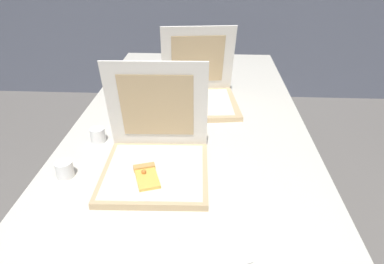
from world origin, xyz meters
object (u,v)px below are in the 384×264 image
Objects in this scene: pizza_box_front at (155,158)px; cup_white_near_center at (98,135)px; cup_white_mid at (129,116)px; table at (189,135)px; cup_white_near_left at (64,169)px; pizza_box_middle at (199,94)px; napkin_pile at (213,251)px.

pizza_box_front is 0.31m from cup_white_near_center.
pizza_box_front is 0.39m from cup_white_mid.
table is 0.55m from cup_white_near_left.
cup_white_mid is at bearing -151.91° from pizza_box_middle.
pizza_box_front is at bearing -105.83° from table.
pizza_box_front is at bearing 119.27° from napkin_pile.
pizza_box_front is 6.28× the size of cup_white_mid.
table is 0.68m from napkin_pile.
pizza_box_middle is (0.13, 0.56, 0.00)m from pizza_box_front.
cup_white_mid is 1.00× the size of cup_white_near_center.
cup_white_near_center is at bearing -157.05° from table.
cup_white_near_center is (-0.35, -0.15, 0.07)m from table.
cup_white_near_center is 0.28× the size of napkin_pile.
pizza_box_middle reaches higher than table.
cup_white_near_left is 0.57m from napkin_pile.
cup_white_mid is at bearing 113.22° from pizza_box_front.
pizza_box_front is 0.40m from napkin_pile.
cup_white_mid is 0.28× the size of napkin_pile.
pizza_box_front reaches higher than cup_white_near_left.
cup_white_near_center is at bearing -142.30° from pizza_box_middle.
pizza_box_front is 6.28× the size of cup_white_near_left.
cup_white_near_left reaches higher than table.
cup_white_near_left is at bearing -100.48° from cup_white_near_center.
cup_white_near_center is (-0.09, -0.17, 0.00)m from cup_white_mid.
cup_white_near_left is at bearing 148.92° from napkin_pile.
pizza_box_front is 1.76× the size of napkin_pile.
napkin_pile is (0.36, -0.70, -0.02)m from cup_white_mid.
pizza_box_middle is at bearing 81.73° from table.
cup_white_mid is 0.78m from napkin_pile.
table is at bearing 72.29° from pizza_box_front.
cup_white_near_left is at bearing -135.74° from table.
pizza_box_front is at bearing -35.91° from cup_white_near_center.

